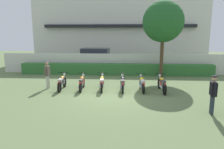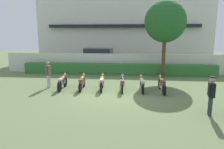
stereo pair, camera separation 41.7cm
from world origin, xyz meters
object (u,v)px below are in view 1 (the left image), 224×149
tree_near_inspector (163,22)px  motorcycle_in_row_4 (142,84)px  motorcycle_in_row_2 (102,83)px  motorcycle_in_row_3 (123,83)px  motorcycle_in_row_5 (162,84)px  inspector_person (47,73)px  motorcycle_in_row_0 (62,82)px  parked_car (97,58)px  officer_0 (213,92)px  motorcycle_in_row_1 (82,83)px

tree_near_inspector → motorcycle_in_row_4: bearing=-113.1°
motorcycle_in_row_2 → motorcycle_in_row_3: (1.21, -0.08, -0.01)m
motorcycle_in_row_3 → motorcycle_in_row_5: size_ratio=0.91×
motorcycle_in_row_2 → motorcycle_in_row_4: (2.34, -0.06, -0.01)m
motorcycle_in_row_2 → inspector_person: bearing=82.3°
inspector_person → motorcycle_in_row_4: bearing=-2.4°
tree_near_inspector → motorcycle_in_row_0: size_ratio=3.07×
motorcycle_in_row_2 → inspector_person: (-3.33, 0.18, 0.50)m
motorcycle_in_row_3 → motorcycle_in_row_0: bearing=87.6°
parked_car → officer_0: parked_car is taller
parked_car → motorcycle_in_row_0: size_ratio=2.51×
inspector_person → motorcycle_in_row_0: bearing=-14.6°
motorcycle_in_row_2 → motorcycle_in_row_5: bearing=-96.7°
motorcycle_in_row_0 → inspector_person: 1.10m
motorcycle_in_row_2 → officer_0: bearing=-129.6°
motorcycle_in_row_2 → motorcycle_in_row_5: motorcycle_in_row_5 is taller
motorcycle_in_row_2 → inspector_person: 3.37m
officer_0 → inspector_person: bearing=-13.5°
motorcycle_in_row_1 → inspector_person: inspector_person is taller
motorcycle_in_row_1 → officer_0: officer_0 is taller
motorcycle_in_row_0 → motorcycle_in_row_3: motorcycle_in_row_0 is taller
motorcycle_in_row_2 → officer_0: officer_0 is taller
tree_near_inspector → motorcycle_in_row_5: size_ratio=2.87×
parked_car → motorcycle_in_row_0: parked_car is taller
parked_car → motorcycle_in_row_5: bearing=-56.9°
inspector_person → motorcycle_in_row_3: bearing=-3.3°
tree_near_inspector → motorcycle_in_row_0: 8.48m
motorcycle_in_row_0 → officer_0: officer_0 is taller
motorcycle_in_row_0 → motorcycle_in_row_4: size_ratio=1.03×
motorcycle_in_row_3 → officer_0: bearing=-134.5°
motorcycle_in_row_0 → motorcycle_in_row_3: (3.59, -0.01, -0.01)m
motorcycle_in_row_4 → tree_near_inspector: bearing=-26.2°
motorcycle_in_row_2 → motorcycle_in_row_3: size_ratio=1.02×
motorcycle_in_row_3 → officer_0: (3.72, -3.38, 0.50)m
parked_car → tree_near_inspector: (5.63, -5.05, 3.20)m
motorcycle_in_row_2 → inspector_person: size_ratio=1.13×
motorcycle_in_row_2 → parked_car: bearing=5.1°
officer_0 → parked_car: bearing=-52.3°
parked_car → motorcycle_in_row_2: size_ratio=2.54×
motorcycle_in_row_1 → motorcycle_in_row_5: size_ratio=0.91×
parked_car → motorcycle_in_row_0: (-0.83, -9.14, -0.49)m
motorcycle_in_row_4 → motorcycle_in_row_5: (1.12, -0.07, 0.01)m
inspector_person → parked_car: bearing=78.7°
tree_near_inspector → motorcycle_in_row_3: 6.22m
motorcycle_in_row_3 → inspector_person: 4.58m
tree_near_inspector → motorcycle_in_row_1: bearing=-142.3°
motorcycle_in_row_4 → motorcycle_in_row_5: size_ratio=0.91×
motorcycle_in_row_1 → motorcycle_in_row_2: bearing=-91.4°
tree_near_inspector → motorcycle_in_row_3: (-2.86, -4.10, -3.69)m
tree_near_inspector → motorcycle_in_row_5: bearing=-98.4°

